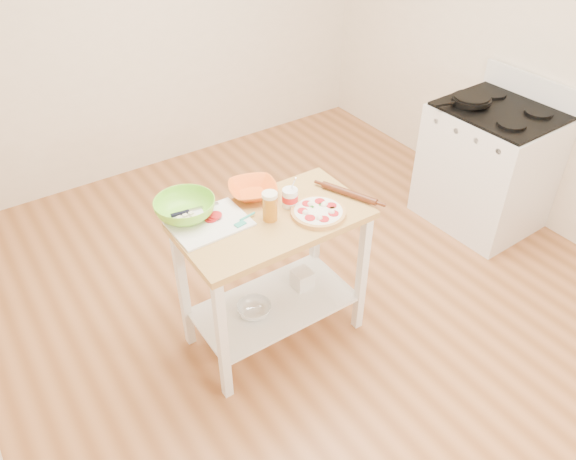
# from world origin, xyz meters

# --- Properties ---
(room_shell) EXTENTS (4.04, 4.54, 2.74)m
(room_shell) POSITION_xyz_m (0.00, 0.00, 1.35)
(room_shell) COLOR #B07041
(room_shell) RESTS_ON ground
(prep_island) EXTENTS (1.03, 0.57, 0.90)m
(prep_island) POSITION_xyz_m (-0.38, -0.13, 0.64)
(prep_island) COLOR tan
(prep_island) RESTS_ON ground
(gas_stove) EXTENTS (0.73, 0.84, 1.11)m
(gas_stove) POSITION_xyz_m (1.64, 0.01, 0.47)
(gas_stove) COLOR silver
(gas_stove) RESTS_ON ground
(skillet) EXTENTS (0.44, 0.28, 0.03)m
(skillet) POSITION_xyz_m (1.51, 0.19, 0.98)
(skillet) COLOR black
(skillet) RESTS_ON gas_stove
(pizza) EXTENTS (0.30, 0.30, 0.05)m
(pizza) POSITION_xyz_m (-0.16, -0.24, 0.92)
(pizza) COLOR #E3AC61
(pizza) RESTS_ON prep_island
(cutting_board) EXTENTS (0.40, 0.31, 0.04)m
(cutting_board) POSITION_xyz_m (-0.69, 0.01, 0.91)
(cutting_board) COLOR white
(cutting_board) RESTS_ON prep_island
(spatula) EXTENTS (0.15, 0.07, 0.01)m
(spatula) POSITION_xyz_m (-0.53, -0.08, 0.92)
(spatula) COLOR teal
(spatula) RESTS_ON cutting_board
(knife) EXTENTS (0.27, 0.05, 0.01)m
(knife) POSITION_xyz_m (-0.74, 0.15, 0.92)
(knife) COLOR silver
(knife) RESTS_ON cutting_board
(orange_bowl) EXTENTS (0.34, 0.34, 0.07)m
(orange_bowl) POSITION_xyz_m (-0.35, 0.12, 0.93)
(orange_bowl) COLOR orange
(orange_bowl) RESTS_ON prep_island
(green_bowl) EXTENTS (0.34, 0.34, 0.10)m
(green_bowl) POSITION_xyz_m (-0.76, 0.14, 0.95)
(green_bowl) COLOR #7FE035
(green_bowl) RESTS_ON prep_island
(beer_pint) EXTENTS (0.08, 0.08, 0.17)m
(beer_pint) POSITION_xyz_m (-0.40, -0.13, 0.98)
(beer_pint) COLOR #B76C18
(beer_pint) RESTS_ON prep_island
(yogurt_tub) EXTENTS (0.09, 0.09, 0.19)m
(yogurt_tub) POSITION_xyz_m (-0.24, -0.09, 0.95)
(yogurt_tub) COLOR white
(yogurt_tub) RESTS_ON prep_island
(rolling_pin) EXTENTS (0.17, 0.33, 0.04)m
(rolling_pin) POSITION_xyz_m (0.09, -0.20, 0.92)
(rolling_pin) COLOR #572813
(rolling_pin) RESTS_ON prep_island
(shelf_glass_bowl) EXTENTS (0.27, 0.27, 0.06)m
(shelf_glass_bowl) POSITION_xyz_m (-0.52, -0.13, 0.29)
(shelf_glass_bowl) COLOR silver
(shelf_glass_bowl) RESTS_ON prep_island
(shelf_bin) EXTENTS (0.11, 0.11, 0.11)m
(shelf_bin) POSITION_xyz_m (-0.15, -0.10, 0.32)
(shelf_bin) COLOR white
(shelf_bin) RESTS_ON prep_island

